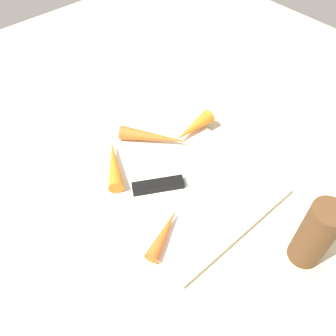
# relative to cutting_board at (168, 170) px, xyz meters

# --- Properties ---
(ground_plane) EXTENTS (1.40, 1.40, 0.00)m
(ground_plane) POSITION_rel_cutting_board_xyz_m (0.00, 0.00, -0.01)
(ground_plane) COLOR #C6B793
(cutting_board) EXTENTS (0.36, 0.26, 0.01)m
(cutting_board) POSITION_rel_cutting_board_xyz_m (0.00, 0.00, 0.00)
(cutting_board) COLOR silver
(cutting_board) RESTS_ON ground_plane
(knife) EXTENTS (0.12, 0.18, 0.01)m
(knife) POSITION_rel_cutting_board_xyz_m (-0.03, 0.03, 0.01)
(knife) COLOR #B7B7BC
(knife) RESTS_ON cutting_board
(carrot_long) EXTENTS (0.11, 0.08, 0.03)m
(carrot_long) POSITION_rel_cutting_board_xyz_m (0.06, 0.07, 0.02)
(carrot_long) COLOR orange
(carrot_long) RESTS_ON cutting_board
(carrot_longest) EXTENTS (0.12, 0.11, 0.03)m
(carrot_longest) POSITION_rel_cutting_board_xyz_m (0.07, -0.02, 0.02)
(carrot_longest) COLOR orange
(carrot_longest) RESTS_ON cutting_board
(carrot_shortest) EXTENTS (0.04, 0.10, 0.03)m
(carrot_shortest) POSITION_rel_cutting_board_xyz_m (0.04, -0.10, 0.02)
(carrot_shortest) COLOR orange
(carrot_shortest) RESTS_ON cutting_board
(carrot_short) EXTENTS (0.06, 0.10, 0.02)m
(carrot_short) POSITION_rel_cutting_board_xyz_m (-0.10, 0.10, 0.02)
(carrot_short) COLOR orange
(carrot_short) RESTS_ON cutting_board
(pepper_grinder) EXTENTS (0.05, 0.05, 0.12)m
(pepper_grinder) POSITION_rel_cutting_board_xyz_m (-0.26, -0.05, 0.06)
(pepper_grinder) COLOR brown
(pepper_grinder) RESTS_ON ground_plane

